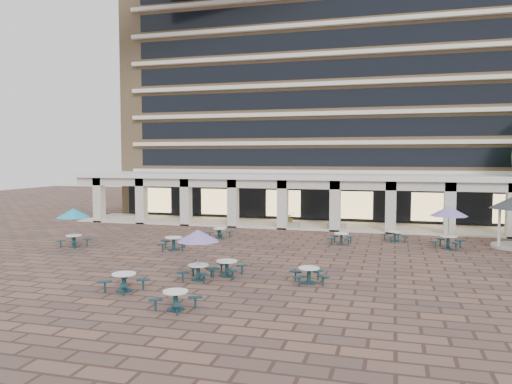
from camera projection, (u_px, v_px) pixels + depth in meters
ground at (272, 261)px, 27.96m from camera, size 120.00×120.00×0.00m
apartment_building at (330, 91)px, 51.56m from camera, size 40.00×15.50×25.20m
retail_arcade at (313, 191)px, 41.98m from camera, size 42.00×6.60×4.40m
picnic_table_0 at (124, 280)px, 21.64m from camera, size 2.07×2.07×0.78m
picnic_table_1 at (176, 298)px, 18.99m from camera, size 1.92×1.92×0.73m
picnic_table_2 at (309, 274)px, 22.97m from camera, size 1.99×1.99×0.74m
picnic_table_4 at (73, 215)px, 32.18m from camera, size 2.16×2.16×2.49m
picnic_table_5 at (227, 267)px, 24.36m from camera, size 1.86×1.86×0.77m
picnic_table_6 at (198, 238)px, 23.48m from camera, size 2.07×2.07×2.38m
picnic_table_8 at (220, 232)px, 35.93m from camera, size 1.85×1.85×0.71m
picnic_table_9 at (174, 242)px, 31.25m from camera, size 2.18×2.18×0.82m
picnic_table_10 at (395, 235)px, 34.41m from camera, size 1.90×1.90×0.69m
picnic_table_11 at (449, 213)px, 31.50m from camera, size 2.35×2.35×2.71m
picnic_table_13 at (341, 238)px, 33.32m from camera, size 1.76×1.76×0.75m
planter_left at (290, 222)px, 40.74m from camera, size 1.50×0.81×1.31m
planter_right at (336, 224)px, 39.75m from camera, size 1.50×0.70×1.19m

